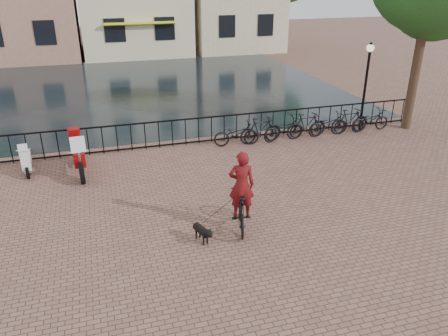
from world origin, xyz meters
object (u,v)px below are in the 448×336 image
object	(u,v)px
dog	(202,232)
motorcycle	(77,150)
lamp_post	(367,72)
cyclist	(241,195)
scooter	(25,155)

from	to	relation	value
dog	motorcycle	bearing A→B (deg)	100.64
lamp_post	motorcycle	size ratio (longest dim) A/B	1.53
cyclist	motorcycle	xyz separation A→B (m)	(-3.93, 4.64, -0.13)
lamp_post	cyclist	xyz separation A→B (m)	(-7.08, -5.70, -1.46)
lamp_post	dog	bearing A→B (deg)	-143.66
dog	scooter	xyz separation A→B (m)	(-4.44, 5.50, 0.36)
motorcycle	lamp_post	bearing A→B (deg)	0.27
lamp_post	cyclist	bearing A→B (deg)	-141.18
lamp_post	dog	world-z (taller)	lamp_post
dog	scooter	world-z (taller)	scooter
cyclist	motorcycle	world-z (taller)	cyclist
lamp_post	scooter	xyz separation A→B (m)	(-12.63, -0.52, -1.78)
lamp_post	cyclist	distance (m)	9.20
scooter	motorcycle	bearing A→B (deg)	-23.90
motorcycle	scooter	world-z (taller)	motorcycle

